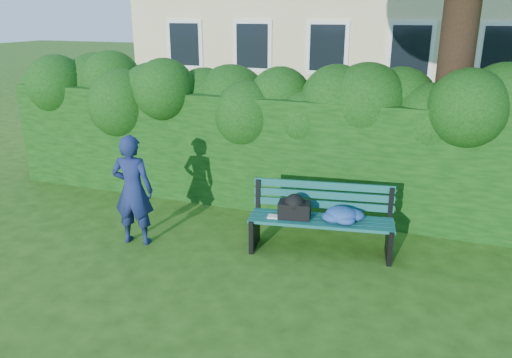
% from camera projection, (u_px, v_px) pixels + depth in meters
% --- Properties ---
extents(ground, '(80.00, 80.00, 0.00)m').
position_uv_depth(ground, '(240.00, 264.00, 6.32)').
color(ground, '#264711').
rests_on(ground, ground).
extents(hedge, '(10.00, 1.00, 1.80)m').
position_uv_depth(hedge, '(291.00, 152.00, 7.99)').
color(hedge, black).
rests_on(hedge, ground).
extents(park_bench, '(1.93, 0.85, 0.89)m').
position_uv_depth(park_bench, '(322.00, 216.00, 6.53)').
color(park_bench, '#0F4F4E').
rests_on(park_bench, ground).
extents(man_reading, '(0.61, 0.45, 1.53)m').
position_uv_depth(man_reading, '(133.00, 190.00, 6.69)').
color(man_reading, '#172150').
rests_on(man_reading, ground).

